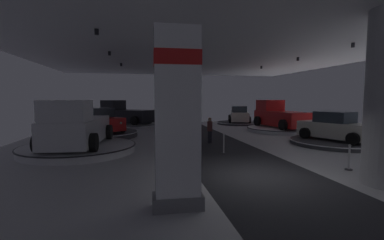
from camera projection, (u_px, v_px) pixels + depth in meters
The scene contains 19 objects.
ground at pixel (260, 177), 9.34m from camera, with size 24.00×44.00×0.06m.
ceiling_with_spotlights at pixel (264, 15), 8.89m from camera, with size 24.00×44.00×0.39m.
brand_sign_pylon at pixel (177, 117), 6.45m from camera, with size 1.28×0.68×4.46m.
display_platform_far_left at pixel (100, 134), 19.03m from camera, with size 5.39×5.39×0.38m.
display_car_far_left at pixel (99, 121), 18.98m from camera, with size 3.85×4.49×1.71m.
display_platform_mid_right at pixel (336, 142), 15.85m from camera, with size 5.30×5.30×0.26m.
display_car_mid_right at pixel (336, 127), 15.80m from camera, with size 3.36×4.57×1.71m.
display_platform_deep_left at pixel (127, 125), 26.27m from camera, with size 6.00×6.00×0.28m.
pickup_truck_deep_left at pixel (124, 114), 26.33m from camera, with size 5.50×4.86×2.30m.
display_platform_mid_left at pixel (79, 148), 13.50m from camera, with size 5.68×5.68×0.38m.
pickup_truck_mid_left at pixel (76, 128), 13.09m from camera, with size 2.93×5.43×2.30m.
display_platform_far_right at pixel (281, 129), 22.26m from camera, with size 5.68×5.68×0.33m.
pickup_truck_far_right at pixel (279, 116), 22.48m from camera, with size 3.08×5.49×2.30m.
display_platform_deep_right at pixel (239, 123), 28.56m from camera, with size 4.78×4.78×0.23m.
display_car_deep_right at pixel (239, 115), 28.52m from camera, with size 3.18×4.55×1.71m.
visitor_walking_near at pixel (210, 129), 16.23m from camera, with size 0.32×0.32×1.59m.
stanchion_a at pixel (181, 143), 14.13m from camera, with size 0.28×0.28×1.01m.
stanchion_b at pixel (349, 161), 10.14m from camera, with size 0.28×0.28×1.01m.
stanchion_c at pixel (224, 146), 13.19m from camera, with size 0.28×0.28×1.01m.
Camera 1 is at (-4.13, -8.51, 2.75)m, focal length 24.66 mm.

